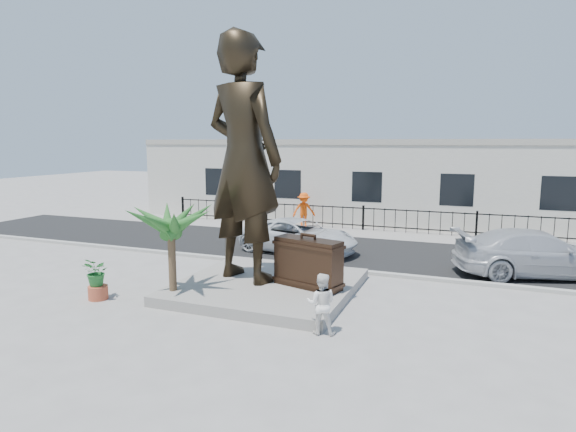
% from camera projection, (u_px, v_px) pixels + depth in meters
% --- Properties ---
extents(ground, '(100.00, 100.00, 0.00)m').
position_uv_depth(ground, '(262.00, 308.00, 13.30)').
color(ground, '#9E9991').
rests_on(ground, ground).
extents(street, '(40.00, 7.00, 0.01)m').
position_uv_depth(street, '(339.00, 249.00, 20.67)').
color(street, black).
rests_on(street, ground).
extents(curb, '(40.00, 0.25, 0.12)m').
position_uv_depth(curb, '(313.00, 267.00, 17.44)').
color(curb, '#A5A399').
rests_on(curb, ground).
extents(far_sidewalk, '(40.00, 2.50, 0.02)m').
position_uv_depth(far_sidewalk, '(359.00, 233.00, 24.35)').
color(far_sidewalk, '#9E9991').
rests_on(far_sidewalk, ground).
extents(plinth, '(5.20, 5.20, 0.30)m').
position_uv_depth(plinth, '(267.00, 286.00, 14.84)').
color(plinth, gray).
rests_on(plinth, ground).
extents(fence, '(22.00, 0.10, 1.20)m').
position_uv_depth(fence, '(363.00, 219.00, 25.00)').
color(fence, black).
rests_on(fence, ground).
extents(building, '(28.00, 7.00, 4.40)m').
position_uv_depth(building, '(379.00, 182.00, 28.62)').
color(building, silver).
rests_on(building, ground).
extents(statue, '(3.12, 2.49, 7.48)m').
position_uv_depth(statue, '(244.00, 159.00, 14.57)').
color(statue, black).
rests_on(statue, plinth).
extents(suitcase, '(2.16, 1.21, 1.45)m').
position_uv_depth(suitcase, '(308.00, 263.00, 14.17)').
color(suitcase, black).
rests_on(suitcase, plinth).
extents(tourist, '(0.82, 0.69, 1.49)m').
position_uv_depth(tourist, '(321.00, 304.00, 11.45)').
color(tourist, white).
rests_on(tourist, ground).
extents(car_white, '(5.31, 3.16, 1.38)m').
position_uv_depth(car_white, '(298.00, 236.00, 19.91)').
color(car_white, silver).
rests_on(car_white, street).
extents(car_silver, '(5.85, 3.77, 1.58)m').
position_uv_depth(car_silver, '(537.00, 253.00, 16.39)').
color(car_silver, '#B8B9BD').
rests_on(car_silver, street).
extents(worker, '(1.39, 1.24, 1.87)m').
position_uv_depth(worker, '(304.00, 210.00, 25.64)').
color(worker, '#FD540D').
rests_on(worker, far_sidewalk).
extents(palm_tree, '(1.80, 1.80, 3.20)m').
position_uv_depth(palm_tree, '(174.00, 300.00, 13.99)').
color(palm_tree, '#235920').
rests_on(palm_tree, ground).
extents(planter, '(0.56, 0.56, 0.40)m').
position_uv_depth(planter, '(98.00, 293.00, 14.05)').
color(planter, '#B84E30').
rests_on(planter, ground).
extents(shrub, '(0.91, 0.84, 0.84)m').
position_uv_depth(shrub, '(97.00, 272.00, 13.95)').
color(shrub, '#216829').
rests_on(shrub, planter).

